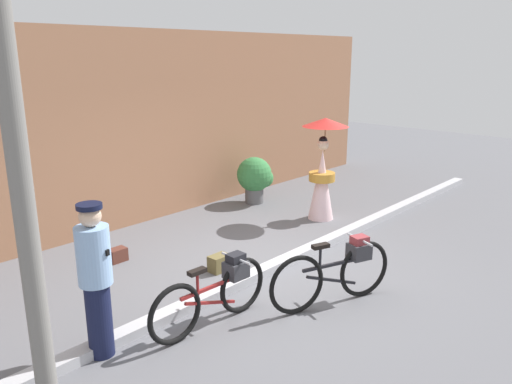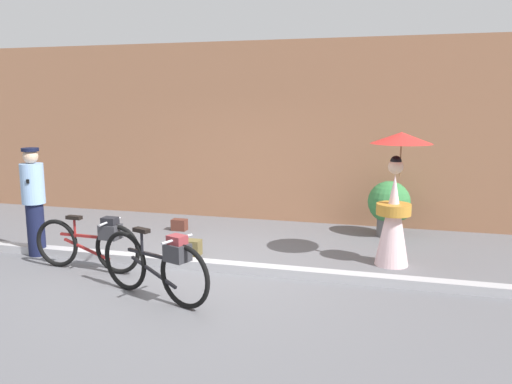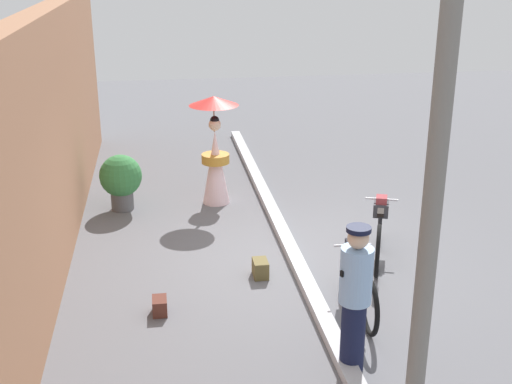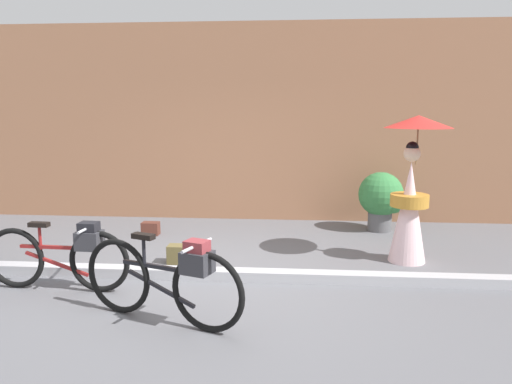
{
  "view_description": "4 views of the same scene",
  "coord_description": "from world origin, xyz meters",
  "px_view_note": "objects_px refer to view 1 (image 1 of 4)",
  "views": [
    {
      "loc": [
        -5.11,
        -4.39,
        3.05
      ],
      "look_at": [
        0.26,
        0.53,
        1.04
      ],
      "focal_mm": 35.33,
      "sensor_mm": 36.0,
      "label": 1
    },
    {
      "loc": [
        2.5,
        -6.55,
        2.33
      ],
      "look_at": [
        0.52,
        0.66,
        1.02
      ],
      "focal_mm": 36.17,
      "sensor_mm": 36.0,
      "label": 2
    },
    {
      "loc": [
        -8.6,
        1.86,
        4.2
      ],
      "look_at": [
        0.2,
        0.52,
        0.99
      ],
      "focal_mm": 46.41,
      "sensor_mm": 36.0,
      "label": 3
    },
    {
      "loc": [
        1.02,
        -5.5,
        2.0
      ],
      "look_at": [
        0.52,
        0.44,
        0.98
      ],
      "focal_mm": 34.37,
      "sensor_mm": 36.0,
      "label": 4
    }
  ],
  "objects_px": {
    "person_officer": "(96,277)",
    "utility_pole": "(16,142)",
    "bicycle_far_side": "(337,270)",
    "person_with_parasol": "(323,168)",
    "backpack_on_pavement": "(219,263)",
    "bicycle_near_officer": "(216,291)",
    "backpack_spare": "(118,255)",
    "potted_plant_by_door": "(256,177)"
  },
  "relations": [
    {
      "from": "person_officer",
      "to": "utility_pole",
      "type": "xyz_separation_m",
      "value": [
        -0.77,
        -0.4,
        1.52
      ]
    },
    {
      "from": "bicycle_far_side",
      "to": "person_with_parasol",
      "type": "distance_m",
      "value": 3.46
    },
    {
      "from": "backpack_on_pavement",
      "to": "bicycle_near_officer",
      "type": "bearing_deg",
      "value": -134.88
    },
    {
      "from": "bicycle_near_officer",
      "to": "person_with_parasol",
      "type": "distance_m",
      "value": 4.31
    },
    {
      "from": "backpack_spare",
      "to": "utility_pole",
      "type": "height_order",
      "value": "utility_pole"
    },
    {
      "from": "person_with_parasol",
      "to": "bicycle_near_officer",
      "type": "bearing_deg",
      "value": -161.09
    },
    {
      "from": "potted_plant_by_door",
      "to": "utility_pole",
      "type": "xyz_separation_m",
      "value": [
        -5.97,
        -2.98,
        1.84
      ]
    },
    {
      "from": "potted_plant_by_door",
      "to": "backpack_spare",
      "type": "distance_m",
      "value": 3.79
    },
    {
      "from": "person_with_parasol",
      "to": "potted_plant_by_door",
      "type": "height_order",
      "value": "person_with_parasol"
    },
    {
      "from": "person_officer",
      "to": "bicycle_far_side",
      "type": "bearing_deg",
      "value": -24.16
    },
    {
      "from": "backpack_on_pavement",
      "to": "backpack_spare",
      "type": "relative_size",
      "value": 1.11
    },
    {
      "from": "potted_plant_by_door",
      "to": "backpack_on_pavement",
      "type": "distance_m",
      "value": 3.55
    },
    {
      "from": "person_officer",
      "to": "backpack_spare",
      "type": "relative_size",
      "value": 6.14
    },
    {
      "from": "bicycle_far_side",
      "to": "person_officer",
      "type": "xyz_separation_m",
      "value": [
        -2.61,
        1.17,
        0.44
      ]
    },
    {
      "from": "backpack_on_pavement",
      "to": "backpack_spare",
      "type": "distance_m",
      "value": 1.61
    },
    {
      "from": "bicycle_near_officer",
      "to": "backpack_spare",
      "type": "relative_size",
      "value": 6.26
    },
    {
      "from": "person_officer",
      "to": "person_with_parasol",
      "type": "bearing_deg",
      "value": 10.26
    },
    {
      "from": "bicycle_far_side",
      "to": "potted_plant_by_door",
      "type": "relative_size",
      "value": 1.72
    },
    {
      "from": "bicycle_near_officer",
      "to": "utility_pole",
      "type": "distance_m",
      "value": 2.82
    },
    {
      "from": "bicycle_near_officer",
      "to": "person_with_parasol",
      "type": "height_order",
      "value": "person_with_parasol"
    },
    {
      "from": "bicycle_near_officer",
      "to": "utility_pole",
      "type": "bearing_deg",
      "value": 179.07
    },
    {
      "from": "person_officer",
      "to": "backpack_on_pavement",
      "type": "distance_m",
      "value": 2.48
    },
    {
      "from": "bicycle_near_officer",
      "to": "person_officer",
      "type": "distance_m",
      "value": 1.39
    },
    {
      "from": "bicycle_near_officer",
      "to": "backpack_on_pavement",
      "type": "bearing_deg",
      "value": 45.12
    },
    {
      "from": "bicycle_far_side",
      "to": "potted_plant_by_door",
      "type": "bearing_deg",
      "value": 55.39
    },
    {
      "from": "utility_pole",
      "to": "bicycle_near_officer",
      "type": "bearing_deg",
      "value": -0.93
    },
    {
      "from": "potted_plant_by_door",
      "to": "person_officer",
      "type": "bearing_deg",
      "value": -153.54
    },
    {
      "from": "bicycle_far_side",
      "to": "backpack_on_pavement",
      "type": "relative_size",
      "value": 5.6
    },
    {
      "from": "bicycle_far_side",
      "to": "backpack_spare",
      "type": "xyz_separation_m",
      "value": [
        -1.13,
        3.18,
        -0.34
      ]
    },
    {
      "from": "person_officer",
      "to": "bicycle_near_officer",
      "type": "bearing_deg",
      "value": -19.11
    },
    {
      "from": "person_officer",
      "to": "backpack_on_pavement",
      "type": "relative_size",
      "value": 5.52
    },
    {
      "from": "bicycle_far_side",
      "to": "person_with_parasol",
      "type": "xyz_separation_m",
      "value": [
        2.67,
        2.12,
        0.55
      ]
    },
    {
      "from": "backpack_on_pavement",
      "to": "utility_pole",
      "type": "xyz_separation_m",
      "value": [
        -3.05,
        -1.02,
        2.27
      ]
    },
    {
      "from": "bicycle_far_side",
      "to": "person_officer",
      "type": "distance_m",
      "value": 2.89
    },
    {
      "from": "bicycle_near_officer",
      "to": "backpack_on_pavement",
      "type": "distance_m",
      "value": 1.51
    },
    {
      "from": "bicycle_far_side",
      "to": "utility_pole",
      "type": "bearing_deg",
      "value": 167.1
    },
    {
      "from": "bicycle_near_officer",
      "to": "backpack_spare",
      "type": "height_order",
      "value": "bicycle_near_officer"
    },
    {
      "from": "person_with_parasol",
      "to": "backpack_on_pavement",
      "type": "distance_m",
      "value": 3.14
    },
    {
      "from": "backpack_on_pavement",
      "to": "utility_pole",
      "type": "relative_size",
      "value": 0.06
    },
    {
      "from": "person_officer",
      "to": "person_with_parasol",
      "type": "distance_m",
      "value": 5.37
    },
    {
      "from": "person_officer",
      "to": "person_with_parasol",
      "type": "height_order",
      "value": "person_with_parasol"
    },
    {
      "from": "person_with_parasol",
      "to": "backpack_spare",
      "type": "xyz_separation_m",
      "value": [
        -3.8,
        1.05,
        -0.88
      ]
    }
  ]
}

